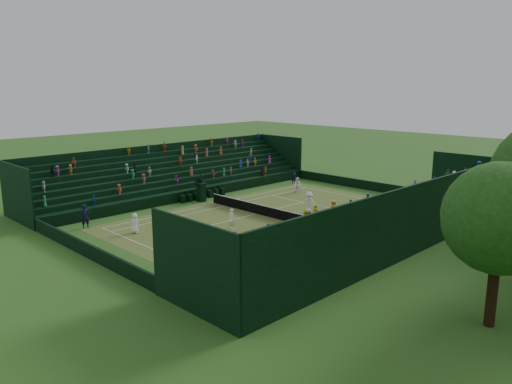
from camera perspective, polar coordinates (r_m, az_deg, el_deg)
ground at (r=44.22m, az=0.00°, el=-2.53°), size 160.00×160.00×0.00m
court_surface at (r=44.21m, az=0.00°, el=-2.53°), size 12.97×26.77×0.01m
perimeter_wall_north at (r=56.14m, az=11.60°, el=0.93°), size 17.17×0.20×1.00m
perimeter_wall_south at (r=35.23m, az=-18.81°, el=-6.27°), size 17.17×0.20×1.00m
perimeter_wall_east at (r=38.74m, az=8.89°, el=-4.07°), size 0.20×31.77×1.00m
perimeter_wall_west at (r=50.31m, az=-6.81°, el=-0.21°), size 0.20×31.77×1.00m
north_grandstand at (r=36.24m, az=14.26°, el=-3.73°), size 6.60×32.00×4.90m
south_grandstand at (r=53.41m, az=-9.61°, el=1.58°), size 6.60×32.00×4.90m
tennis_net at (r=44.08m, az=0.00°, el=-1.87°), size 11.67×0.10×1.06m
umpire_chair at (r=48.97m, az=-6.28°, el=0.25°), size 0.87×0.87×2.72m
courtside_chairs at (r=50.21m, az=-6.09°, el=-0.33°), size 0.49×5.46×1.06m
player_near_west at (r=39.60m, az=-13.67°, el=-3.49°), size 0.90×0.76×1.57m
player_near_east at (r=39.52m, az=-2.78°, el=-3.09°), size 0.62×0.42×1.68m
player_far_west at (r=52.78m, az=4.78°, el=0.79°), size 0.94×0.81×1.66m
player_far_east at (r=44.69m, az=6.06°, el=-1.18°), size 1.42×1.19×1.91m
line_judge_north at (r=57.66m, az=4.34°, el=1.75°), size 0.48×0.64×1.61m
line_judge_south at (r=42.00m, az=-18.93°, el=-2.65°), size 0.64×0.81×1.93m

